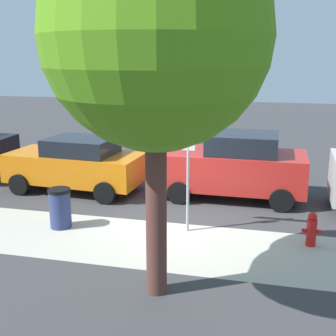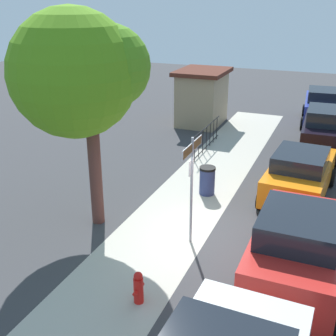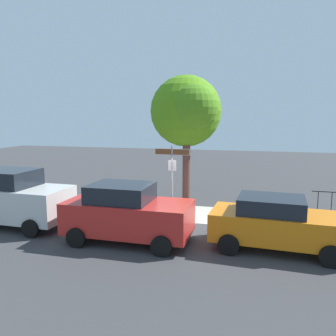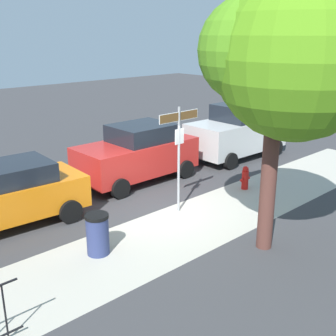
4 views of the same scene
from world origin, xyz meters
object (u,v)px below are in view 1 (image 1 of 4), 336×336
shade_tree (155,35)px  car_red (234,166)px  car_orange (76,164)px  street_sign (188,144)px  trash_bin (60,208)px  fire_hydrant (312,229)px

shade_tree → car_red: shade_tree is taller
car_red → car_orange: size_ratio=0.98×
street_sign → trash_bin: street_sign is taller
car_red → trash_bin: (3.90, 3.36, -0.48)m
street_sign → shade_tree: bearing=91.4°
car_red → trash_bin: 5.17m
shade_tree → car_red: size_ratio=1.47×
street_sign → car_red: (-0.83, -2.86, -1.16)m
street_sign → fire_hydrant: bearing=176.0°
car_red → trash_bin: bearing=41.0°
car_orange → street_sign: bearing=152.5°
fire_hydrant → trash_bin: bearing=2.9°
street_sign → car_red: size_ratio=0.72×
fire_hydrant → trash_bin: (5.91, 0.30, 0.11)m
car_orange → car_red: bearing=-170.8°
street_sign → fire_hydrant: size_ratio=3.86×
street_sign → car_orange: 4.81m
street_sign → car_red: bearing=-106.2°
car_orange → fire_hydrant: car_orange is taller
car_orange → fire_hydrant: (-6.80, 2.60, -0.47)m
fire_hydrant → trash_bin: trash_bin is taller
car_red → fire_hydrant: car_red is taller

